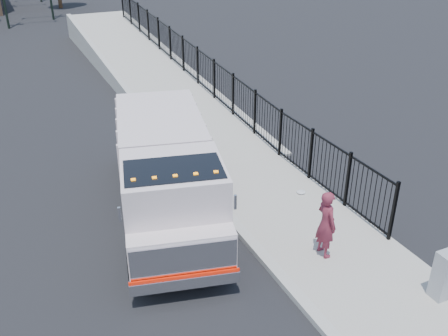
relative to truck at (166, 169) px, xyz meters
name	(u,v)px	position (x,y,z in m)	size (l,w,h in m)	color
ground	(244,236)	(1.56, -2.01, -1.59)	(120.00, 120.00, 0.00)	black
sidewalk	(341,256)	(3.48, -4.01, -1.53)	(3.55, 12.00, 0.12)	#9E998E
curb	(279,275)	(1.56, -4.01, -1.51)	(0.30, 12.00, 0.16)	#ADAAA3
ramp	(148,77)	(3.68, 13.99, -1.59)	(3.95, 24.00, 1.70)	#9E998E
iron_fence	(198,78)	(5.11, 9.99, -0.69)	(0.10, 28.00, 1.80)	black
truck	(166,169)	(0.00, 0.00, 0.00)	(4.46, 8.61, 2.82)	black
worker	(326,224)	(3.05, -3.76, -0.51)	(0.69, 0.46, 1.91)	maroon
utility_cabinet	(446,275)	(4.66, -6.34, -0.84)	(0.55, 0.40, 1.25)	gray
debris	(301,192)	(4.29, -0.78, -1.43)	(0.29, 0.29, 0.07)	silver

